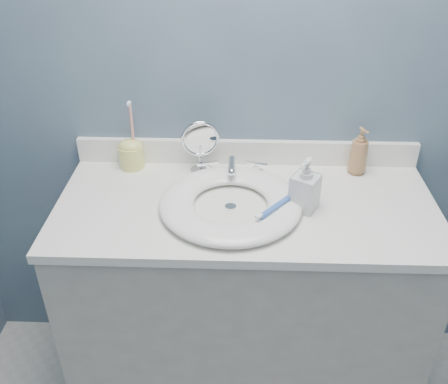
{
  "coord_description": "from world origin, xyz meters",
  "views": [
    {
      "loc": [
        -0.02,
        -0.35,
        1.77
      ],
      "look_at": [
        -0.07,
        0.94,
        0.94
      ],
      "focal_mm": 40.0,
      "sensor_mm": 36.0,
      "label": 1
    }
  ],
  "objects_px": {
    "soap_bottle_amber": "(359,151)",
    "toothbrush_holder": "(131,152)",
    "makeup_mirror": "(200,145)",
    "soap_bottle_clear": "(305,184)"
  },
  "relations": [
    {
      "from": "soap_bottle_amber",
      "to": "toothbrush_holder",
      "type": "relative_size",
      "value": 0.68
    },
    {
      "from": "soap_bottle_amber",
      "to": "toothbrush_holder",
      "type": "bearing_deg",
      "value": 156.05
    },
    {
      "from": "soap_bottle_amber",
      "to": "soap_bottle_clear",
      "type": "relative_size",
      "value": 0.98
    },
    {
      "from": "toothbrush_holder",
      "to": "makeup_mirror",
      "type": "bearing_deg",
      "value": -5.66
    },
    {
      "from": "soap_bottle_clear",
      "to": "soap_bottle_amber",
      "type": "bearing_deg",
      "value": 78.31
    },
    {
      "from": "soap_bottle_clear",
      "to": "toothbrush_holder",
      "type": "bearing_deg",
      "value": -171.64
    },
    {
      "from": "soap_bottle_amber",
      "to": "soap_bottle_clear",
      "type": "distance_m",
      "value": 0.31
    },
    {
      "from": "toothbrush_holder",
      "to": "soap_bottle_amber",
      "type": "bearing_deg",
      "value": -0.92
    },
    {
      "from": "makeup_mirror",
      "to": "soap_bottle_clear",
      "type": "height_order",
      "value": "makeup_mirror"
    },
    {
      "from": "makeup_mirror",
      "to": "soap_bottle_clear",
      "type": "relative_size",
      "value": 1.12
    }
  ]
}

